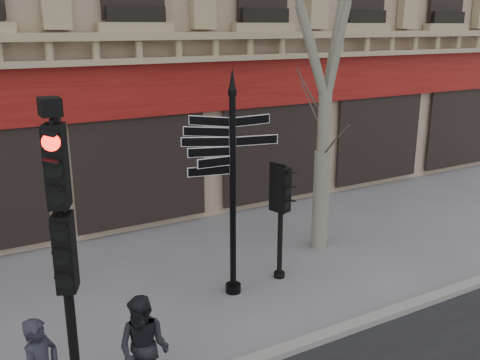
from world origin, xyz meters
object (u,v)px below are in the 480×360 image
object	(u,v)px
traffic_signal_secondary	(281,202)
pedestrian_b	(144,349)
fingerpost	(233,147)
traffic_signal_main	(61,220)

from	to	relation	value
traffic_signal_secondary	pedestrian_b	world-z (taller)	traffic_signal_secondary
pedestrian_b	fingerpost	bearing A→B (deg)	82.76
traffic_signal_secondary	traffic_signal_main	bearing A→B (deg)	-175.39
traffic_signal_secondary	fingerpost	bearing A→B (deg)	168.21
traffic_signal_main	traffic_signal_secondary	world-z (taller)	traffic_signal_main
fingerpost	traffic_signal_main	size ratio (longest dim) A/B	1.03
fingerpost	traffic_signal_secondary	distance (m)	1.72
traffic_signal_main	pedestrian_b	distance (m)	2.13
traffic_signal_main	pedestrian_b	xyz separation A→B (m)	(0.84, -0.47, -1.90)
traffic_signal_main	fingerpost	bearing A→B (deg)	48.83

